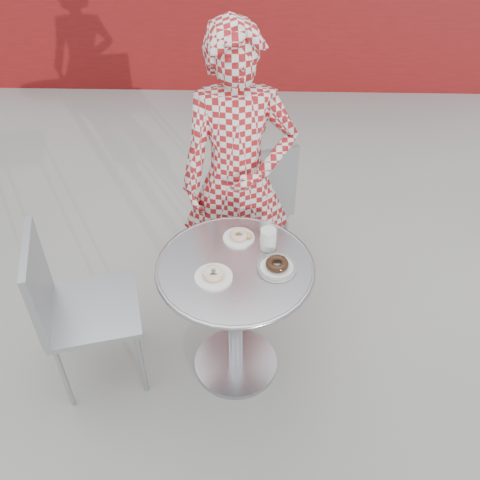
{
  "coord_description": "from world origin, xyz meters",
  "views": [
    {
      "loc": [
        0.09,
        -1.85,
        2.57
      ],
      "look_at": [
        0.03,
        0.13,
        0.86
      ],
      "focal_mm": 40.0,
      "sensor_mm": 36.0,
      "label": 1
    }
  ],
  "objects_px": {
    "chair_left": "(97,335)",
    "milk_cup": "(268,238)",
    "chair_far": "(248,223)",
    "plate_checker": "(277,266)",
    "plate_near": "(213,275)",
    "plate_far": "(239,236)",
    "bistro_table": "(235,293)",
    "seated_person": "(238,180)"
  },
  "relations": [
    {
      "from": "bistro_table",
      "to": "chair_left",
      "type": "height_order",
      "value": "chair_left"
    },
    {
      "from": "chair_left",
      "to": "plate_near",
      "type": "bearing_deg",
      "value": -108.05
    },
    {
      "from": "bistro_table",
      "to": "chair_left",
      "type": "relative_size",
      "value": 0.81
    },
    {
      "from": "chair_far",
      "to": "milk_cup",
      "type": "distance_m",
      "value": 0.97
    },
    {
      "from": "milk_cup",
      "to": "plate_near",
      "type": "bearing_deg",
      "value": -139.34
    },
    {
      "from": "plate_far",
      "to": "plate_near",
      "type": "bearing_deg",
      "value": -111.65
    },
    {
      "from": "plate_near",
      "to": "plate_checker",
      "type": "relative_size",
      "value": 0.93
    },
    {
      "from": "seated_person",
      "to": "chair_far",
      "type": "bearing_deg",
      "value": 74.29
    },
    {
      "from": "bistro_table",
      "to": "plate_far",
      "type": "relative_size",
      "value": 4.87
    },
    {
      "from": "bistro_table",
      "to": "plate_far",
      "type": "xyz_separation_m",
      "value": [
        0.02,
        0.2,
        0.21
      ]
    },
    {
      "from": "plate_far",
      "to": "milk_cup",
      "type": "height_order",
      "value": "milk_cup"
    },
    {
      "from": "chair_far",
      "to": "plate_far",
      "type": "bearing_deg",
      "value": 67.21
    },
    {
      "from": "bistro_table",
      "to": "plate_near",
      "type": "height_order",
      "value": "plate_near"
    },
    {
      "from": "chair_far",
      "to": "plate_near",
      "type": "bearing_deg",
      "value": 61.62
    },
    {
      "from": "chair_far",
      "to": "bistro_table",
      "type": "bearing_deg",
      "value": 66.88
    },
    {
      "from": "seated_person",
      "to": "plate_checker",
      "type": "xyz_separation_m",
      "value": [
        0.21,
        -0.61,
        -0.07
      ]
    },
    {
      "from": "plate_checker",
      "to": "milk_cup",
      "type": "bearing_deg",
      "value": 105.56
    },
    {
      "from": "plate_near",
      "to": "milk_cup",
      "type": "xyz_separation_m",
      "value": [
        0.26,
        0.22,
        0.05
      ]
    },
    {
      "from": "chair_far",
      "to": "chair_left",
      "type": "distance_m",
      "value": 1.26
    },
    {
      "from": "plate_far",
      "to": "plate_checker",
      "type": "bearing_deg",
      "value": -48.85
    },
    {
      "from": "milk_cup",
      "to": "chair_far",
      "type": "bearing_deg",
      "value": 97.91
    },
    {
      "from": "chair_far",
      "to": "plate_checker",
      "type": "xyz_separation_m",
      "value": [
        0.15,
        -0.94,
        0.5
      ]
    },
    {
      "from": "chair_left",
      "to": "milk_cup",
      "type": "height_order",
      "value": "chair_left"
    },
    {
      "from": "chair_left",
      "to": "milk_cup",
      "type": "distance_m",
      "value": 1.08
    },
    {
      "from": "chair_far",
      "to": "plate_checker",
      "type": "distance_m",
      "value": 1.07
    },
    {
      "from": "bistro_table",
      "to": "milk_cup",
      "type": "relative_size",
      "value": 5.74
    },
    {
      "from": "chair_far",
      "to": "plate_far",
      "type": "xyz_separation_m",
      "value": [
        -0.04,
        -0.72,
        0.5
      ]
    },
    {
      "from": "chair_left",
      "to": "plate_far",
      "type": "height_order",
      "value": "chair_left"
    },
    {
      "from": "bistro_table",
      "to": "milk_cup",
      "type": "xyz_separation_m",
      "value": [
        0.16,
        0.14,
        0.26
      ]
    },
    {
      "from": "bistro_table",
      "to": "plate_checker",
      "type": "distance_m",
      "value": 0.29
    },
    {
      "from": "chair_far",
      "to": "plate_near",
      "type": "height_order",
      "value": "chair_far"
    },
    {
      "from": "chair_left",
      "to": "plate_near",
      "type": "relative_size",
      "value": 5.38
    },
    {
      "from": "plate_near",
      "to": "chair_left",
      "type": "bearing_deg",
      "value": 176.64
    },
    {
      "from": "chair_left",
      "to": "plate_far",
      "type": "xyz_separation_m",
      "value": [
        0.76,
        0.25,
        0.5
      ]
    },
    {
      "from": "bistro_table",
      "to": "chair_left",
      "type": "bearing_deg",
      "value": -176.46
    },
    {
      "from": "plate_near",
      "to": "plate_far",
      "type": "bearing_deg",
      "value": 68.35
    },
    {
      "from": "milk_cup",
      "to": "bistro_table",
      "type": "bearing_deg",
      "value": -139.27
    },
    {
      "from": "bistro_table",
      "to": "milk_cup",
      "type": "height_order",
      "value": "milk_cup"
    },
    {
      "from": "chair_left",
      "to": "seated_person",
      "type": "height_order",
      "value": "seated_person"
    },
    {
      "from": "chair_far",
      "to": "chair_left",
      "type": "height_order",
      "value": "chair_far"
    },
    {
      "from": "chair_far",
      "to": "plate_far",
      "type": "height_order",
      "value": "chair_far"
    },
    {
      "from": "seated_person",
      "to": "plate_near",
      "type": "bearing_deg",
      "value": -103.68
    }
  ]
}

